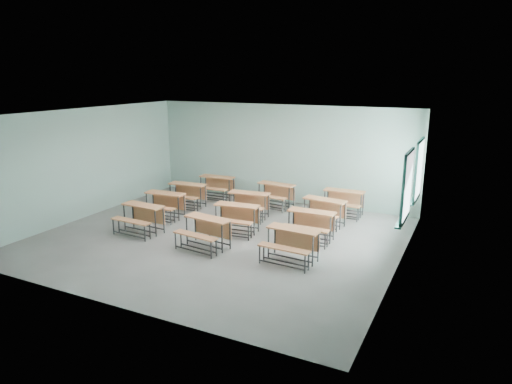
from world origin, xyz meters
TOP-DOWN VIEW (x-y plane):
  - room at (0.08, 0.03)m, footprint 9.04×8.04m
  - desk_unit_r0c0 at (-2.07, -0.60)m, footprint 1.25×0.88m
  - desk_unit_r0c1 at (0.07, -0.79)m, footprint 1.30×0.95m
  - desk_unit_r0c2 at (2.25, -0.63)m, footprint 1.25×0.88m
  - desk_unit_r1c0 at (-2.32, 0.69)m, footprint 1.25×0.87m
  - desk_unit_r1c1 at (0.19, 0.52)m, footprint 1.28×0.93m
  - desk_unit_r1c2 at (2.18, 0.84)m, footprint 1.21×0.82m
  - desk_unit_r2c0 at (-2.38, 1.95)m, footprint 1.26×0.90m
  - desk_unit_r2c1 at (-0.09, 1.80)m, footprint 1.29×0.94m
  - desk_unit_r2c2 at (2.12, 2.09)m, footprint 1.30×0.96m
  - desk_unit_r3c0 at (-2.09, 3.28)m, footprint 1.22×0.84m
  - desk_unit_r3c1 at (0.15, 3.20)m, footprint 1.29×0.94m
  - desk_unit_r3c2 at (2.35, 3.29)m, footprint 1.22×0.82m

SIDE VIEW (x-z plane):
  - desk_unit_r0c0 at x=-2.07m, z-range 0.13..0.88m
  - desk_unit_r0c1 at x=0.07m, z-range 0.13..0.88m
  - desk_unit_r0c2 at x=2.25m, z-range 0.13..0.88m
  - desk_unit_r1c0 at x=-2.32m, z-range 0.13..0.88m
  - desk_unit_r1c1 at x=0.19m, z-range 0.13..0.88m
  - desk_unit_r1c2 at x=2.18m, z-range 0.13..0.88m
  - desk_unit_r2c0 at x=-2.38m, z-range 0.13..0.88m
  - desk_unit_r2c1 at x=-0.09m, z-range 0.13..0.88m
  - desk_unit_r2c2 at x=2.12m, z-range 0.13..0.88m
  - desk_unit_r3c0 at x=-2.09m, z-range 0.13..0.88m
  - desk_unit_r3c1 at x=0.15m, z-range 0.13..0.88m
  - desk_unit_r3c2 at x=2.35m, z-range 0.13..0.88m
  - room at x=0.08m, z-range -0.02..3.22m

